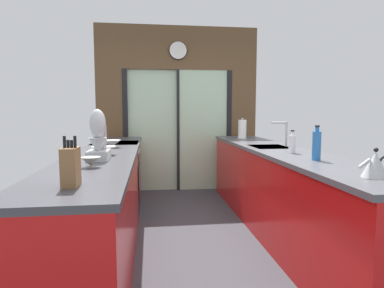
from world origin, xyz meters
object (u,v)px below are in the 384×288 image
Objects in this scene: mixing_bowl_far at (112,144)px; kettle at (376,164)px; mixing_bowl_mid at (104,150)px; knife_block at (71,166)px; soap_bottle_far at (292,144)px; paper_towel_roll at (242,129)px; mixing_bowl_near at (91,162)px; stand_mixer at (98,141)px; soap_bottle_near at (317,145)px; oven_range at (116,178)px.

kettle is (1.78, -1.88, 0.03)m from mixing_bowl_far.
mixing_bowl_mid is 0.81× the size of knife_block.
paper_towel_roll is (0.00, 1.71, 0.04)m from soap_bottle_far.
mixing_bowl_near is 2.90m from paper_towel_roll.
paper_towel_roll is at bearing 42.46° from mixing_bowl_mid.
soap_bottle_far is at bearing -21.95° from mixing_bowl_far.
knife_block is at bearing -90.00° from mixing_bowl_far.
soap_bottle_near is at bearing -8.06° from stand_mixer.
mixing_bowl_far is at bearing -150.81° from paper_towel_roll.
stand_mixer is 1.80m from soap_bottle_near.
soap_bottle_near is at bearing -90.00° from soap_bottle_far.
soap_bottle_far is at bearing -90.00° from paper_towel_roll.
oven_range is at bearing 90.70° from stand_mixer.
paper_towel_roll reaches higher than soap_bottle_far.
mixing_bowl_near is 1.79m from soap_bottle_near.
oven_range is 6.38× the size of mixing_bowl_near.
oven_range is at bearing 126.15° from kettle.
mixing_bowl_near is 0.60m from knife_block.
mixing_bowl_far is 2.59m from kettle.
soap_bottle_far reaches higher than mixing_bowl_far.
soap_bottle_far is (1.78, 1.17, -0.01)m from knife_block.
knife_block is (0.00, -0.60, 0.07)m from mixing_bowl_near.
mixing_bowl_mid is 0.76× the size of soap_bottle_near.
soap_bottle_far is at bearing 33.40° from knife_block.
mixing_bowl_mid is 0.31m from stand_mixer.
stand_mixer is (0.00, -0.29, 0.12)m from mixing_bowl_mid.
mixing_bowl_far is 0.93m from stand_mixer.
knife_block is at bearing -90.00° from mixing_bowl_mid.
paper_towel_roll reaches higher than soap_bottle_near.
knife_block is at bearing -90.00° from stand_mixer.
oven_range is 1.94m from mixing_bowl_near.
knife_block is 1.78m from kettle.
stand_mixer is at bearing -90.00° from mixing_bowl_mid.
soap_bottle_far is (1.78, -0.72, 0.05)m from mixing_bowl_far.
kettle is at bearing -89.91° from soap_bottle_far.
stand_mixer reaches higher than soap_bottle_far.
soap_bottle_near is at bearing -33.47° from mixing_bowl_far.
mixing_bowl_mid is 1.09× the size of mixing_bowl_far.
kettle reaches higher than mixing_bowl_mid.
oven_range is 3.94× the size of kettle.
mixing_bowl_far reaches higher than mixing_bowl_mid.
paper_towel_roll is at bearing 52.14° from mixing_bowl_near.
stand_mixer reaches higher than kettle.
mixing_bowl_near is 1.30m from mixing_bowl_far.
mixing_bowl_far is at bearing 158.05° from soap_bottle_far.
knife_block is 3.39m from paper_towel_roll.
kettle reaches higher than mixing_bowl_near.
kettle is at bearing -18.28° from mixing_bowl_near.
mixing_bowl_far is at bearing -88.18° from oven_range.
knife_block reaches higher than soap_bottle_far.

